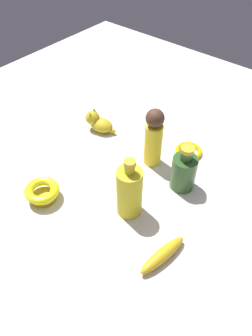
{
  "coord_description": "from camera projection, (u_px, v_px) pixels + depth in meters",
  "views": [
    {
      "loc": [
        0.58,
        0.48,
        0.82
      ],
      "look_at": [
        0.0,
        0.0,
        0.07
      ],
      "focal_mm": 35.02,
      "sensor_mm": 36.0,
      "label": 1
    }
  ],
  "objects": [
    {
      "name": "bottle_short",
      "position": [
        184.0,
        171.0,
        1.05
      ],
      "size": [
        0.08,
        0.08,
        0.17
      ],
      "color": "#2E5526",
      "rests_on": "ground"
    },
    {
      "name": "ground",
      "position": [
        126.0,
        182.0,
        1.11
      ],
      "size": [
        2.0,
        2.0,
        0.0
      ],
      "primitive_type": "plane",
      "color": "silver"
    },
    {
      "name": "bowl",
      "position": [
        42.0,
        192.0,
        1.04
      ],
      "size": [
        0.11,
        0.11,
        0.05
      ],
      "color": "#B49520",
      "rests_on": "ground"
    },
    {
      "name": "banana",
      "position": [
        163.0,
        255.0,
        0.89
      ],
      "size": [
        0.17,
        0.06,
        0.04
      ],
      "primitive_type": "ellipsoid",
      "rotation": [
        0.0,
        0.0,
        6.13
      ],
      "color": "gold",
      "rests_on": "ground"
    },
    {
      "name": "nail_polish_jar",
      "position": [
        124.0,
        178.0,
        1.09
      ],
      "size": [
        0.04,
        0.04,
        0.05
      ],
      "color": "red",
      "rests_on": "ground"
    },
    {
      "name": "cat_figurine",
      "position": [
        98.0,
        122.0,
        1.29
      ],
      "size": [
        0.09,
        0.13,
        0.09
      ],
      "color": "gold",
      "rests_on": "ground"
    },
    {
      "name": "bottle_tall",
      "position": [
        129.0,
        191.0,
        0.96
      ],
      "size": [
        0.08,
        0.08,
        0.21
      ],
      "color": "gold",
      "rests_on": "ground"
    },
    {
      "name": "person_figure_adult",
      "position": [
        154.0,
        137.0,
        1.1
      ],
      "size": [
        0.07,
        0.07,
        0.22
      ],
      "color": "yellow",
      "rests_on": "ground"
    },
    {
      "name": "bangle",
      "position": [
        189.0,
        151.0,
        1.21
      ],
      "size": [
        0.1,
        0.1,
        0.02
      ],
      "primitive_type": "torus",
      "color": "#E4AE0C",
      "rests_on": "ground"
    }
  ]
}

